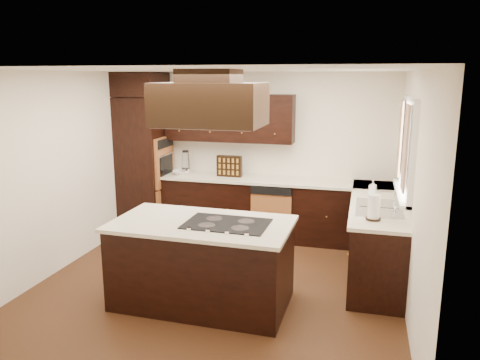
{
  "coord_description": "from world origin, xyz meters",
  "views": [
    {
      "loc": [
        1.59,
        -4.97,
        2.43
      ],
      "look_at": [
        0.1,
        0.6,
        1.15
      ],
      "focal_mm": 35.0,
      "sensor_mm": 36.0,
      "label": 1
    }
  ],
  "objects_px": {
    "island": "(203,264)",
    "range_hood": "(210,104)",
    "oven_column": "(144,164)",
    "spice_rack": "(229,166)"
  },
  "relations": [
    {
      "from": "island",
      "to": "range_hood",
      "type": "height_order",
      "value": "range_hood"
    },
    {
      "from": "island",
      "to": "range_hood",
      "type": "xyz_separation_m",
      "value": [
        0.13,
        -0.06,
        1.72
      ]
    },
    {
      "from": "island",
      "to": "range_hood",
      "type": "distance_m",
      "value": 1.73
    },
    {
      "from": "oven_column",
      "to": "spice_rack",
      "type": "height_order",
      "value": "oven_column"
    },
    {
      "from": "range_hood",
      "to": "spice_rack",
      "type": "bearing_deg",
      "value": 101.75
    },
    {
      "from": "oven_column",
      "to": "spice_rack",
      "type": "bearing_deg",
      "value": 4.21
    },
    {
      "from": "oven_column",
      "to": "range_hood",
      "type": "height_order",
      "value": "range_hood"
    },
    {
      "from": "island",
      "to": "spice_rack",
      "type": "height_order",
      "value": "spice_rack"
    },
    {
      "from": "oven_column",
      "to": "range_hood",
      "type": "bearing_deg",
      "value": -50.26
    },
    {
      "from": "range_hood",
      "to": "spice_rack",
      "type": "xyz_separation_m",
      "value": [
        -0.49,
        2.36,
        -1.08
      ]
    }
  ]
}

